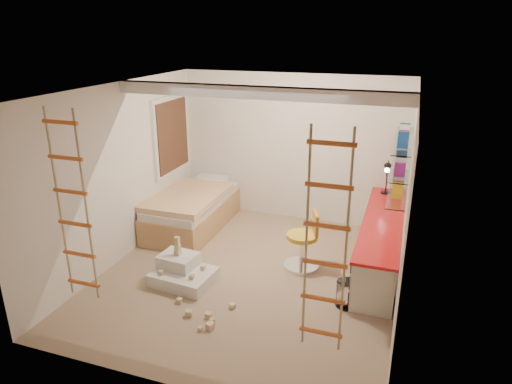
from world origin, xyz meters
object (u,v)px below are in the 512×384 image
at_px(desk, 381,241).
at_px(swivel_chair, 303,248).
at_px(bed, 193,210).
at_px(play_platform, 182,272).

relative_size(desk, swivel_chair, 3.23).
xyz_separation_m(bed, swivel_chair, (2.15, -0.77, -0.01)).
bearing_deg(bed, swivel_chair, -19.73).
bearing_deg(play_platform, desk, 27.58).
bearing_deg(swivel_chair, bed, 160.27).
distance_m(desk, play_platform, 2.87).
height_order(desk, play_platform, desk).
distance_m(desk, swivel_chair, 1.13).
distance_m(bed, swivel_chair, 2.29).
bearing_deg(swivel_chair, play_platform, -148.39).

